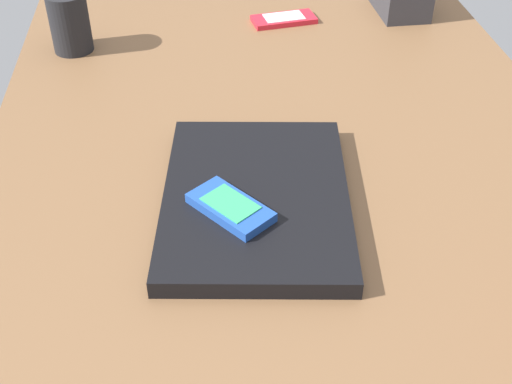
# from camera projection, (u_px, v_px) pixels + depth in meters

# --- Properties ---
(desk_surface) EXTENTS (1.20, 0.80, 0.03)m
(desk_surface) POSITION_uv_depth(u_px,v_px,m) (292.00, 176.00, 0.86)
(desk_surface) COLOR brown
(desk_surface) RESTS_ON ground
(laptop_closed) EXTENTS (0.32, 0.25, 0.02)m
(laptop_closed) POSITION_uv_depth(u_px,v_px,m) (256.00, 198.00, 0.78)
(laptop_closed) COLOR black
(laptop_closed) RESTS_ON desk_surface
(cell_phone_on_laptop) EXTENTS (0.11, 0.10, 0.01)m
(cell_phone_on_laptop) POSITION_uv_depth(u_px,v_px,m) (230.00, 207.00, 0.74)
(cell_phone_on_laptop) COLOR #1E479E
(cell_phone_on_laptop) RESTS_ON laptop_closed
(cell_phone_on_desk) EXTENTS (0.07, 0.12, 0.01)m
(cell_phone_on_desk) POSITION_uv_depth(u_px,v_px,m) (284.00, 19.00, 1.19)
(cell_phone_on_desk) COLOR red
(cell_phone_on_desk) RESTS_ON desk_surface
(pen_cup) EXTENTS (0.06, 0.06, 0.10)m
(pen_cup) POSITION_uv_depth(u_px,v_px,m) (70.00, 23.00, 1.08)
(pen_cup) COLOR black
(pen_cup) RESTS_ON desk_surface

